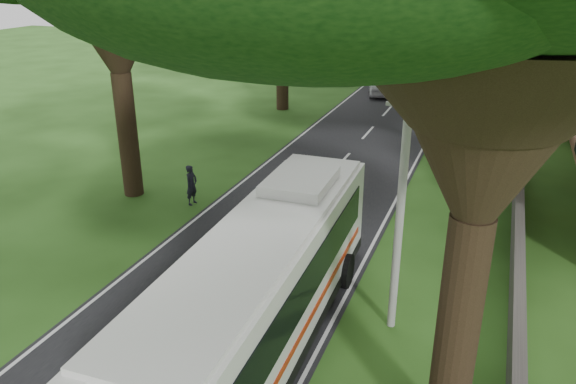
{
  "coord_description": "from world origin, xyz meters",
  "views": [
    {
      "loc": [
        7.68,
        -8.41,
        10.23
      ],
      "look_at": [
        0.68,
        9.82,
        2.2
      ],
      "focal_mm": 35.0,
      "sensor_mm": 36.0,
      "label": 1
    }
  ],
  "objects_px": {
    "pole_mid": "(464,74)",
    "distant_car_c": "(462,51)",
    "pedestrian": "(192,185)",
    "pole_near": "(401,199)",
    "coach_bus": "(263,287)",
    "distant_car_a": "(380,86)",
    "pole_far": "(483,35)"
  },
  "relations": [
    {
      "from": "pole_far",
      "to": "pole_near",
      "type": "bearing_deg",
      "value": -90.0
    },
    {
      "from": "coach_bus",
      "to": "pedestrian",
      "type": "height_order",
      "value": "coach_bus"
    },
    {
      "from": "coach_bus",
      "to": "pedestrian",
      "type": "distance_m",
      "value": 11.03
    },
    {
      "from": "distant_car_a",
      "to": "pedestrian",
      "type": "height_order",
      "value": "pedestrian"
    },
    {
      "from": "pedestrian",
      "to": "pole_near",
      "type": "bearing_deg",
      "value": -113.86
    },
    {
      "from": "pole_mid",
      "to": "distant_car_c",
      "type": "bearing_deg",
      "value": 94.52
    },
    {
      "from": "pole_far",
      "to": "pedestrian",
      "type": "height_order",
      "value": "pole_far"
    },
    {
      "from": "pole_far",
      "to": "distant_car_a",
      "type": "relative_size",
      "value": 1.83
    },
    {
      "from": "pole_near",
      "to": "pole_far",
      "type": "distance_m",
      "value": 40.0
    },
    {
      "from": "pole_mid",
      "to": "pedestrian",
      "type": "bearing_deg",
      "value": -126.18
    },
    {
      "from": "pole_far",
      "to": "coach_bus",
      "type": "xyz_separation_m",
      "value": [
        -3.15,
        -42.4,
        -2.13
      ]
    },
    {
      "from": "distant_car_c",
      "to": "pole_far",
      "type": "bearing_deg",
      "value": 82.51
    },
    {
      "from": "distant_car_c",
      "to": "pedestrian",
      "type": "xyz_separation_m",
      "value": [
        -7.56,
        -48.59,
        0.28
      ]
    },
    {
      "from": "coach_bus",
      "to": "pedestrian",
      "type": "bearing_deg",
      "value": 128.99
    },
    {
      "from": "pole_near",
      "to": "distant_car_c",
      "type": "height_order",
      "value": "pole_near"
    },
    {
      "from": "pole_far",
      "to": "distant_car_c",
      "type": "xyz_separation_m",
      "value": [
        -2.73,
        14.52,
        -3.53
      ]
    },
    {
      "from": "distant_car_a",
      "to": "distant_car_c",
      "type": "xyz_separation_m",
      "value": [
        4.48,
        23.3,
        -0.12
      ]
    },
    {
      "from": "pole_mid",
      "to": "coach_bus",
      "type": "distance_m",
      "value": 22.72
    },
    {
      "from": "pole_near",
      "to": "distant_car_c",
      "type": "bearing_deg",
      "value": 92.86
    },
    {
      "from": "pole_mid",
      "to": "pole_far",
      "type": "xyz_separation_m",
      "value": [
        0.0,
        20.0,
        0.0
      ]
    },
    {
      "from": "pole_far",
      "to": "pedestrian",
      "type": "relative_size",
      "value": 4.32
    },
    {
      "from": "pole_near",
      "to": "pedestrian",
      "type": "height_order",
      "value": "pole_near"
    },
    {
      "from": "pole_near",
      "to": "pedestrian",
      "type": "bearing_deg",
      "value": 150.01
    },
    {
      "from": "pole_near",
      "to": "pedestrian",
      "type": "distance_m",
      "value": 12.31
    },
    {
      "from": "coach_bus",
      "to": "distant_car_a",
      "type": "relative_size",
      "value": 2.97
    },
    {
      "from": "pole_mid",
      "to": "coach_bus",
      "type": "bearing_deg",
      "value": -98.0
    },
    {
      "from": "distant_car_a",
      "to": "pole_mid",
      "type": "bearing_deg",
      "value": 108.74
    },
    {
      "from": "pedestrian",
      "to": "pole_mid",
      "type": "bearing_deg",
      "value": -30.04
    },
    {
      "from": "pole_mid",
      "to": "pedestrian",
      "type": "xyz_separation_m",
      "value": [
        -10.28,
        -14.06,
        -3.25
      ]
    },
    {
      "from": "pole_mid",
      "to": "distant_car_c",
      "type": "xyz_separation_m",
      "value": [
        -2.73,
        34.52,
        -3.53
      ]
    },
    {
      "from": "coach_bus",
      "to": "pole_mid",
      "type": "bearing_deg",
      "value": 80.42
    },
    {
      "from": "pole_mid",
      "to": "pedestrian",
      "type": "height_order",
      "value": "pole_mid"
    }
  ]
}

